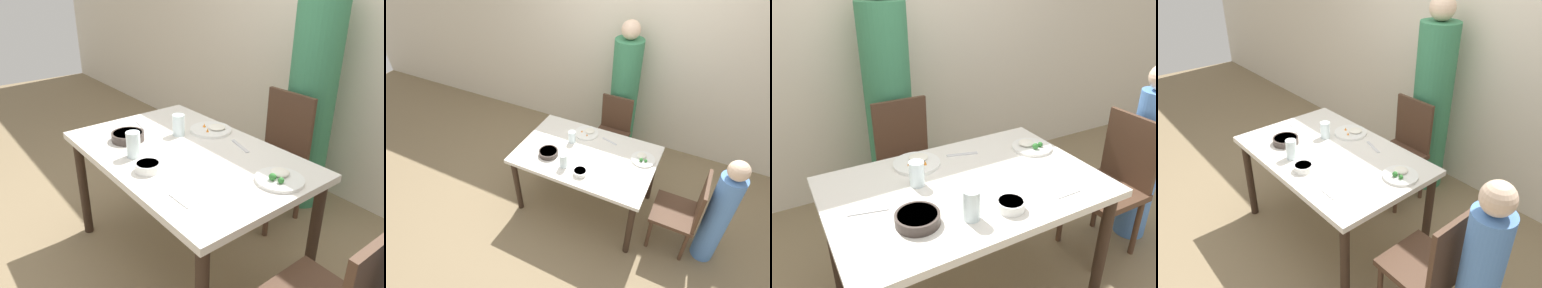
% 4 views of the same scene
% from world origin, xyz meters
% --- Properties ---
extents(ground_plane, '(10.00, 10.00, 0.00)m').
position_xyz_m(ground_plane, '(0.00, 0.00, 0.00)').
color(ground_plane, '#847051').
extents(wall_back, '(10.00, 0.06, 2.70)m').
position_xyz_m(wall_back, '(0.00, 1.42, 1.35)').
color(wall_back, beige).
rests_on(wall_back, ground_plane).
extents(dining_table, '(1.36, 0.89, 0.74)m').
position_xyz_m(dining_table, '(0.00, 0.00, 0.65)').
color(dining_table, silver).
rests_on(dining_table, ground_plane).
extents(chair_adult_spot, '(0.40, 0.40, 0.91)m').
position_xyz_m(chair_adult_spot, '(-0.01, 0.78, 0.49)').
color(chair_adult_spot, '#4C3323').
rests_on(chair_adult_spot, ground_plane).
extents(chair_child_spot, '(0.40, 0.40, 0.91)m').
position_xyz_m(chair_child_spot, '(1.02, -0.08, 0.49)').
color(chair_child_spot, '#4C3323').
rests_on(chair_child_spot, ground_plane).
extents(person_adult, '(0.33, 0.33, 1.73)m').
position_xyz_m(person_adult, '(-0.01, 1.12, 0.80)').
color(person_adult, '#387F56').
rests_on(person_adult, ground_plane).
extents(person_child, '(0.21, 0.21, 1.20)m').
position_xyz_m(person_child, '(1.29, -0.08, 0.57)').
color(person_child, '#5184D1').
rests_on(person_child, ground_plane).
extents(bowl_curry, '(0.19, 0.19, 0.05)m').
position_xyz_m(bowl_curry, '(-0.33, -0.18, 0.76)').
color(bowl_curry, '#3D332D').
rests_on(bowl_curry, dining_table).
extents(plate_rice_adult, '(0.23, 0.23, 0.05)m').
position_xyz_m(plate_rice_adult, '(0.53, 0.15, 0.75)').
color(plate_rice_adult, white).
rests_on(plate_rice_adult, dining_table).
extents(plate_rice_child, '(0.26, 0.26, 0.04)m').
position_xyz_m(plate_rice_child, '(-0.13, 0.30, 0.75)').
color(plate_rice_child, white).
rests_on(plate_rice_child, dining_table).
extents(bowl_rice_small, '(0.13, 0.13, 0.05)m').
position_xyz_m(bowl_rice_small, '(0.07, -0.29, 0.76)').
color(bowl_rice_small, white).
rests_on(bowl_rice_small, dining_table).
extents(glass_water_tall, '(0.07, 0.07, 0.13)m').
position_xyz_m(glass_water_tall, '(-0.21, 0.10, 0.80)').
color(glass_water_tall, silver).
rests_on(glass_water_tall, dining_table).
extents(glass_water_short, '(0.08, 0.08, 0.14)m').
position_xyz_m(glass_water_short, '(-0.12, -0.26, 0.81)').
color(glass_water_short, silver).
rests_on(glass_water_short, dining_table).
extents(napkin_folded, '(0.14, 0.14, 0.01)m').
position_xyz_m(napkin_folded, '(0.38, -0.26, 0.74)').
color(napkin_folded, white).
rests_on(napkin_folded, dining_table).
extents(fork_steel, '(0.18, 0.07, 0.01)m').
position_xyz_m(fork_steel, '(0.14, 0.28, 0.74)').
color(fork_steel, silver).
rests_on(fork_steel, dining_table).
extents(spoon_steel, '(0.18, 0.06, 0.01)m').
position_xyz_m(spoon_steel, '(-0.49, 0.00, 0.74)').
color(spoon_steel, silver).
rests_on(spoon_steel, dining_table).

